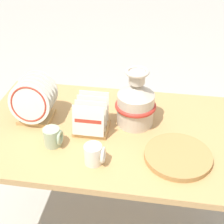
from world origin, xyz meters
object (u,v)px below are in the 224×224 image
(dish_rack_round_plates, at_px, (34,103))
(mug_cream_glaze, at_px, (94,154))
(ceramic_vase, at_px, (136,102))
(dish_rack_square_plates, at_px, (91,120))
(wicker_charger_stack, at_px, (178,156))
(mug_sage_glaze, at_px, (53,137))

(dish_rack_round_plates, xyz_separation_m, mug_cream_glaze, (0.38, -0.28, -0.06))
(ceramic_vase, xyz_separation_m, dish_rack_round_plates, (-0.54, -0.05, -0.02))
(dish_rack_square_plates, bearing_deg, dish_rack_round_plates, 172.44)
(ceramic_vase, xyz_separation_m, dish_rack_square_plates, (-0.22, -0.09, -0.07))
(dish_rack_round_plates, relative_size, wicker_charger_stack, 0.78)
(ceramic_vase, bearing_deg, dish_rack_round_plates, -174.46)
(ceramic_vase, height_order, dish_rack_round_plates, ceramic_vase)
(ceramic_vase, distance_m, dish_rack_round_plates, 0.54)
(dish_rack_square_plates, distance_m, wicker_charger_stack, 0.47)
(dish_rack_square_plates, relative_size, mug_sage_glaze, 1.87)
(mug_cream_glaze, bearing_deg, ceramic_vase, 65.51)
(dish_rack_round_plates, bearing_deg, dish_rack_square_plates, -7.56)
(ceramic_vase, height_order, mug_sage_glaze, ceramic_vase)
(ceramic_vase, relative_size, mug_sage_glaze, 3.25)
(wicker_charger_stack, bearing_deg, dish_rack_square_plates, 160.85)
(wicker_charger_stack, bearing_deg, mug_cream_glaze, -166.92)
(dish_rack_round_plates, relative_size, mug_cream_glaze, 2.54)
(ceramic_vase, xyz_separation_m, wicker_charger_stack, (0.22, -0.25, -0.12))
(dish_rack_round_plates, bearing_deg, wicker_charger_stack, -14.42)
(dish_rack_round_plates, xyz_separation_m, mug_sage_glaze, (0.16, -0.19, -0.06))
(dish_rack_round_plates, bearing_deg, mug_cream_glaze, -36.46)
(dish_rack_square_plates, height_order, wicker_charger_stack, dish_rack_square_plates)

